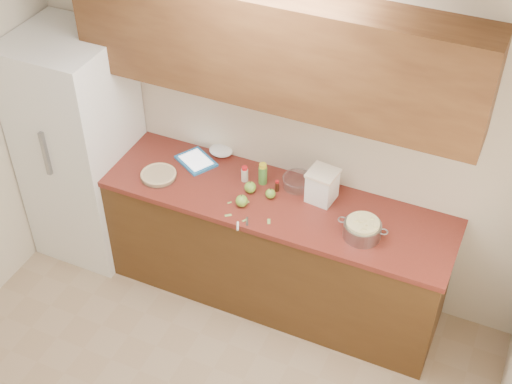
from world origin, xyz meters
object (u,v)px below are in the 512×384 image
at_px(pie, 159,175).
at_px(tablet, 196,161).
at_px(flour_canister, 322,185).
at_px(colander, 362,229).

distance_m(pie, tablet, 0.30).
xyz_separation_m(flour_canister, tablet, (-0.95, 0.01, -0.11)).
height_order(colander, tablet, colander).
height_order(pie, tablet, pie).
xyz_separation_m(colander, tablet, (-1.31, 0.25, -0.05)).
height_order(pie, flour_canister, flour_canister).
bearing_deg(flour_canister, pie, -167.26).
bearing_deg(pie, tablet, 59.79).
height_order(flour_canister, tablet, flour_canister).
relative_size(pie, flour_canister, 1.12).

